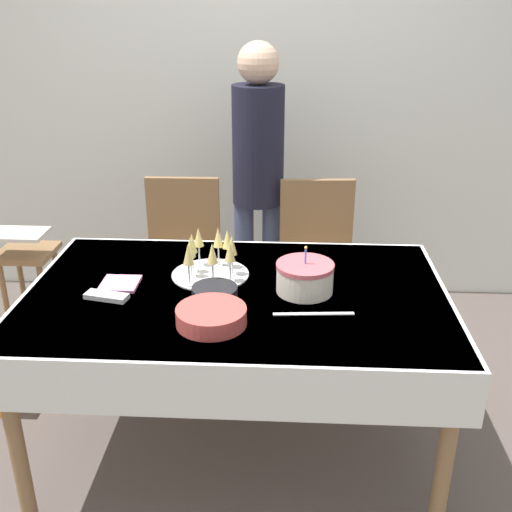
# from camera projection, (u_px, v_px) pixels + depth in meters

# --- Properties ---
(ground_plane) EXTENTS (12.00, 12.00, 0.00)m
(ground_plane) POSITION_uv_depth(u_px,v_px,m) (238.00, 445.00, 2.69)
(ground_plane) COLOR #564C47
(wall_back) EXTENTS (8.00, 0.05, 2.70)m
(wall_back) POSITION_uv_depth(u_px,v_px,m) (258.00, 87.00, 3.66)
(wall_back) COLOR silver
(wall_back) RESTS_ON ground_plane
(dining_table) EXTENTS (1.68, 1.06, 0.77)m
(dining_table) POSITION_uv_depth(u_px,v_px,m) (237.00, 313.00, 2.42)
(dining_table) COLOR white
(dining_table) RESTS_ON ground_plane
(dining_chair_far_left) EXTENTS (0.43, 0.43, 0.96)m
(dining_chair_far_left) POSITION_uv_depth(u_px,v_px,m) (182.00, 260.00, 3.28)
(dining_chair_far_left) COLOR olive
(dining_chair_far_left) RESTS_ON ground_plane
(dining_chair_far_right) EXTENTS (0.45, 0.45, 0.96)m
(dining_chair_far_right) POSITION_uv_depth(u_px,v_px,m) (317.00, 262.00, 3.24)
(dining_chair_far_right) COLOR olive
(dining_chair_far_right) RESTS_ON ground_plane
(birthday_cake) EXTENTS (0.23, 0.23, 0.19)m
(birthday_cake) POSITION_uv_depth(u_px,v_px,m) (305.00, 278.00, 2.36)
(birthday_cake) COLOR silver
(birthday_cake) RESTS_ON dining_table
(champagne_tray) EXTENTS (0.33, 0.33, 0.18)m
(champagne_tray) POSITION_uv_depth(u_px,v_px,m) (210.00, 255.00, 2.48)
(champagne_tray) COLOR silver
(champagne_tray) RESTS_ON dining_table
(plate_stack_main) EXTENTS (0.25, 0.25, 0.06)m
(plate_stack_main) POSITION_uv_depth(u_px,v_px,m) (211.00, 316.00, 2.13)
(plate_stack_main) COLOR #CC4C47
(plate_stack_main) RESTS_ON dining_table
(plate_stack_dessert) EXTENTS (0.18, 0.18, 0.03)m
(plate_stack_dessert) POSITION_uv_depth(u_px,v_px,m) (215.00, 291.00, 2.34)
(plate_stack_dessert) COLOR black
(plate_stack_dessert) RESTS_ON dining_table
(cake_knife) EXTENTS (0.30, 0.04, 0.00)m
(cake_knife) POSITION_uv_depth(u_px,v_px,m) (314.00, 314.00, 2.20)
(cake_knife) COLOR silver
(cake_knife) RESTS_ON dining_table
(fork_pile) EXTENTS (0.18, 0.10, 0.02)m
(fork_pile) POSITION_uv_depth(u_px,v_px,m) (107.00, 296.00, 2.32)
(fork_pile) COLOR silver
(fork_pile) RESTS_ON dining_table
(napkin_pile) EXTENTS (0.15, 0.15, 0.01)m
(napkin_pile) POSITION_uv_depth(u_px,v_px,m) (120.00, 284.00, 2.43)
(napkin_pile) COLOR pink
(napkin_pile) RESTS_ON dining_table
(person_standing) EXTENTS (0.28, 0.28, 1.65)m
(person_standing) POSITION_uv_depth(u_px,v_px,m) (258.00, 168.00, 3.26)
(person_standing) COLOR #3F4C72
(person_standing) RESTS_ON ground_plane
(high_chair) EXTENTS (0.33, 0.35, 0.71)m
(high_chair) POSITION_uv_depth(u_px,v_px,m) (27.00, 265.00, 3.33)
(high_chair) COLOR olive
(high_chair) RESTS_ON ground_plane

